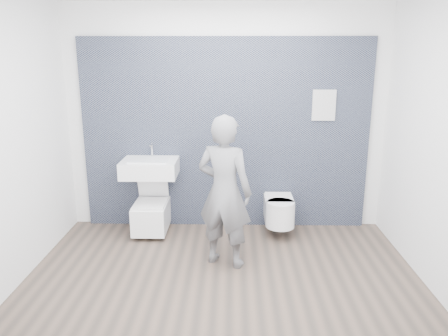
{
  "coord_description": "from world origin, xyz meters",
  "views": [
    {
      "loc": [
        0.1,
        -3.96,
        2.21
      ],
      "look_at": [
        0.0,
        0.6,
        1.0
      ],
      "focal_mm": 35.0,
      "sensor_mm": 36.0,
      "label": 1
    }
  ],
  "objects_px": {
    "washbasin": "(150,167)",
    "visitor": "(224,192)",
    "toilet_square": "(151,214)",
    "toilet_rounded": "(279,211)"
  },
  "relations": [
    {
      "from": "washbasin",
      "to": "visitor",
      "type": "bearing_deg",
      "value": -41.82
    },
    {
      "from": "toilet_square",
      "to": "visitor",
      "type": "distance_m",
      "value": 1.35
    },
    {
      "from": "toilet_square",
      "to": "washbasin",
      "type": "bearing_deg",
      "value": 90.0
    },
    {
      "from": "washbasin",
      "to": "toilet_rounded",
      "type": "relative_size",
      "value": 1.13
    },
    {
      "from": "toilet_square",
      "to": "visitor",
      "type": "height_order",
      "value": "visitor"
    },
    {
      "from": "washbasin",
      "to": "toilet_square",
      "type": "bearing_deg",
      "value": -90.0
    },
    {
      "from": "washbasin",
      "to": "visitor",
      "type": "height_order",
      "value": "visitor"
    },
    {
      "from": "toilet_rounded",
      "to": "visitor",
      "type": "height_order",
      "value": "visitor"
    },
    {
      "from": "washbasin",
      "to": "toilet_square",
      "type": "height_order",
      "value": "washbasin"
    },
    {
      "from": "washbasin",
      "to": "toilet_square",
      "type": "distance_m",
      "value": 0.6
    }
  ]
}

